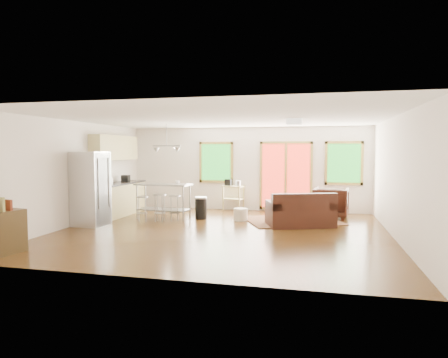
% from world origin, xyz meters
% --- Properties ---
extents(floor, '(7.50, 7.00, 0.02)m').
position_xyz_m(floor, '(0.00, 0.00, -0.01)').
color(floor, '#34200C').
rests_on(floor, ground).
extents(ceiling, '(7.50, 7.00, 0.02)m').
position_xyz_m(ceiling, '(0.00, 0.00, 2.61)').
color(ceiling, white).
rests_on(ceiling, ground).
extents(back_wall, '(7.50, 0.02, 2.60)m').
position_xyz_m(back_wall, '(0.00, 3.51, 1.30)').
color(back_wall, silver).
rests_on(back_wall, ground).
extents(left_wall, '(0.02, 7.00, 2.60)m').
position_xyz_m(left_wall, '(-3.76, 0.00, 1.30)').
color(left_wall, silver).
rests_on(left_wall, ground).
extents(right_wall, '(0.02, 7.00, 2.60)m').
position_xyz_m(right_wall, '(3.76, 0.00, 1.30)').
color(right_wall, silver).
rests_on(right_wall, ground).
extents(front_wall, '(7.50, 0.02, 2.60)m').
position_xyz_m(front_wall, '(0.00, -3.51, 1.30)').
color(front_wall, silver).
rests_on(front_wall, ground).
extents(window_left, '(1.10, 0.05, 1.30)m').
position_xyz_m(window_left, '(-1.00, 3.46, 1.50)').
color(window_left, '#185819').
rests_on(window_left, back_wall).
extents(french_doors, '(1.60, 0.05, 2.10)m').
position_xyz_m(french_doors, '(1.20, 3.46, 1.10)').
color(french_doors, '#B62919').
rests_on(french_doors, back_wall).
extents(window_right, '(1.10, 0.05, 1.30)m').
position_xyz_m(window_right, '(2.90, 3.46, 1.50)').
color(window_right, '#185819').
rests_on(window_right, back_wall).
extents(rug, '(2.87, 2.60, 0.02)m').
position_xyz_m(rug, '(1.50, 1.81, 0.01)').
color(rug, '#4E6439').
rests_on(rug, floor).
extents(loveseat, '(1.80, 1.38, 0.85)m').
position_xyz_m(loveseat, '(1.75, 1.13, 0.33)').
color(loveseat, black).
rests_on(loveseat, floor).
extents(coffee_table, '(1.02, 0.84, 0.35)m').
position_xyz_m(coffee_table, '(1.71, 1.96, 0.30)').
color(coffee_table, '#342712').
rests_on(coffee_table, floor).
extents(armchair, '(1.01, 0.96, 0.93)m').
position_xyz_m(armchair, '(2.52, 2.59, 0.47)').
color(armchair, black).
rests_on(armchair, floor).
extents(ottoman, '(0.67, 0.67, 0.37)m').
position_xyz_m(ottoman, '(1.36, 2.36, 0.18)').
color(ottoman, black).
rests_on(ottoman, floor).
extents(pouf, '(0.49, 0.49, 0.33)m').
position_xyz_m(pouf, '(0.16, 1.59, 0.16)').
color(pouf, silver).
rests_on(pouf, floor).
extents(vase, '(0.22, 0.22, 0.28)m').
position_xyz_m(vase, '(1.90, 1.98, 0.50)').
color(vase, silver).
rests_on(vase, coffee_table).
extents(book, '(0.22, 0.07, 0.29)m').
position_xyz_m(book, '(2.23, 1.54, 0.55)').
color(book, maroon).
rests_on(book, coffee_table).
extents(cabinets, '(0.64, 2.24, 2.30)m').
position_xyz_m(cabinets, '(-3.49, 1.70, 0.93)').
color(cabinets, tan).
rests_on(cabinets, floor).
extents(refrigerator, '(0.79, 0.75, 1.84)m').
position_xyz_m(refrigerator, '(-3.34, 0.03, 0.92)').
color(refrigerator, '#B7BABC').
rests_on(refrigerator, floor).
extents(island, '(1.56, 0.72, 0.96)m').
position_xyz_m(island, '(-1.97, 1.40, 0.66)').
color(island, '#B7BABC').
rests_on(island, floor).
extents(cup, '(0.15, 0.13, 0.13)m').
position_xyz_m(cup, '(-1.60, 1.49, 1.02)').
color(cup, white).
rests_on(cup, island).
extents(bar_stool_a, '(0.41, 0.41, 0.66)m').
position_xyz_m(bar_stool_a, '(-2.40, 0.95, 0.49)').
color(bar_stool_a, '#B7BABC').
rests_on(bar_stool_a, floor).
extents(bar_stool_b, '(0.38, 0.38, 0.73)m').
position_xyz_m(bar_stool_b, '(-1.90, 0.95, 0.54)').
color(bar_stool_b, '#B7BABC').
rests_on(bar_stool_b, floor).
extents(bar_stool_c, '(0.41, 0.41, 0.68)m').
position_xyz_m(bar_stool_c, '(-1.57, 1.17, 0.51)').
color(bar_stool_c, '#B7BABC').
rests_on(bar_stool_c, floor).
extents(trash_can, '(0.33, 0.33, 0.61)m').
position_xyz_m(trash_can, '(-0.95, 1.57, 0.31)').
color(trash_can, black).
rests_on(trash_can, floor).
extents(kitchen_cart, '(0.72, 0.55, 0.98)m').
position_xyz_m(kitchen_cart, '(-0.42, 3.30, 0.67)').
color(kitchen_cart, tan).
rests_on(kitchen_cart, floor).
extents(bookshelf, '(0.50, 0.93, 1.04)m').
position_xyz_m(bookshelf, '(-3.35, -2.91, 0.41)').
color(bookshelf, '#342712').
rests_on(bookshelf, floor).
extents(ceiling_flush, '(0.35, 0.35, 0.12)m').
position_xyz_m(ceiling_flush, '(1.60, 0.60, 2.53)').
color(ceiling_flush, white).
rests_on(ceiling_flush, ceiling).
extents(pendant_light, '(0.80, 0.18, 0.79)m').
position_xyz_m(pendant_light, '(-1.90, 1.50, 1.90)').
color(pendant_light, gray).
rests_on(pendant_light, ceiling).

